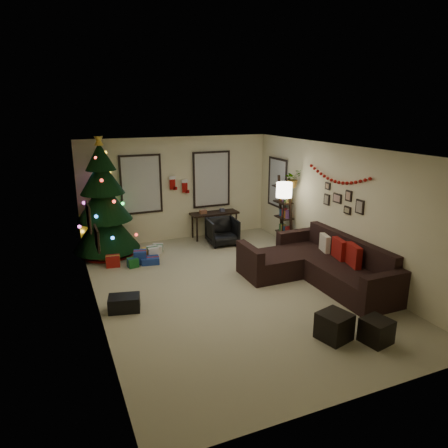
{
  "coord_description": "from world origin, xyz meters",
  "views": [
    {
      "loc": [
        -3.06,
        -6.83,
        3.46
      ],
      "look_at": [
        0.1,
        0.6,
        1.15
      ],
      "focal_mm": 33.29,
      "sensor_mm": 36.0,
      "label": 1
    }
  ],
  "objects": [
    {
      "name": "floor",
      "position": [
        0.0,
        0.0,
        0.0
      ],
      "size": [
        7.0,
        7.0,
        0.0
      ],
      "primitive_type": "plane",
      "color": "tan",
      "rests_on": "ground"
    },
    {
      "name": "ceiling",
      "position": [
        0.0,
        0.0,
        2.7
      ],
      "size": [
        7.0,
        7.0,
        0.0
      ],
      "primitive_type": "plane",
      "rotation": [
        3.14,
        0.0,
        0.0
      ],
      "color": "white",
      "rests_on": "floor"
    },
    {
      "name": "wall_back",
      "position": [
        0.0,
        3.5,
        1.35
      ],
      "size": [
        5.0,
        0.0,
        5.0
      ],
      "primitive_type": "plane",
      "rotation": [
        1.57,
        0.0,
        0.0
      ],
      "color": "beige",
      "rests_on": "floor"
    },
    {
      "name": "wall_front",
      "position": [
        0.0,
        -3.5,
        1.35
      ],
      "size": [
        5.0,
        0.0,
        5.0
      ],
      "primitive_type": "plane",
      "rotation": [
        -1.57,
        0.0,
        0.0
      ],
      "color": "beige",
      "rests_on": "floor"
    },
    {
      "name": "wall_left",
      "position": [
        -2.5,
        0.0,
        1.35
      ],
      "size": [
        0.0,
        7.0,
        7.0
      ],
      "primitive_type": "plane",
      "rotation": [
        1.57,
        0.0,
        1.57
      ],
      "color": "beige",
      "rests_on": "floor"
    },
    {
      "name": "wall_right",
      "position": [
        2.5,
        0.0,
        1.35
      ],
      "size": [
        0.0,
        7.0,
        7.0
      ],
      "primitive_type": "plane",
      "rotation": [
        1.57,
        0.0,
        -1.57
      ],
      "color": "beige",
      "rests_on": "floor"
    },
    {
      "name": "window_back_left",
      "position": [
        -0.95,
        3.47,
        1.55
      ],
      "size": [
        1.05,
        0.06,
        1.5
      ],
      "color": "#728CB2",
      "rests_on": "wall_back"
    },
    {
      "name": "window_back_right",
      "position": [
        0.95,
        3.47,
        1.55
      ],
      "size": [
        1.05,
        0.06,
        1.5
      ],
      "color": "#728CB2",
      "rests_on": "wall_back"
    },
    {
      "name": "window_right_wall",
      "position": [
        2.47,
        2.55,
        1.5
      ],
      "size": [
        0.06,
        0.9,
        1.3
      ],
      "color": "#728CB2",
      "rests_on": "wall_right"
    },
    {
      "name": "christmas_tree",
      "position": [
        -1.95,
        2.97,
        1.2
      ],
      "size": [
        1.56,
        1.56,
        2.9
      ],
      "rotation": [
        0.0,
        0.0,
        0.13
      ],
      "color": "black",
      "rests_on": "floor"
    },
    {
      "name": "presents",
      "position": [
        -1.36,
        2.23,
        0.12
      ],
      "size": [
        1.5,
        1.01,
        0.3
      ],
      "rotation": [
        0.0,
        0.0,
        0.01
      ],
      "color": "gold",
      "rests_on": "floor"
    },
    {
      "name": "sofa",
      "position": [
        1.81,
        -0.31,
        0.3
      ],
      "size": [
        2.05,
        2.97,
        0.91
      ],
      "color": "black",
      "rests_on": "floor"
    },
    {
      "name": "pillow_red_a",
      "position": [
        2.21,
        -0.85,
        0.64
      ],
      "size": [
        0.24,
        0.49,
        0.47
      ],
      "primitive_type": "cube",
      "rotation": [
        0.0,
        0.0,
        -0.25
      ],
      "color": "maroon",
      "rests_on": "sofa"
    },
    {
      "name": "pillow_red_b",
      "position": [
        2.21,
        -0.41,
        0.64
      ],
      "size": [
        0.2,
        0.45,
        0.44
      ],
      "primitive_type": "cube",
      "rotation": [
        0.0,
        0.0,
        -0.2
      ],
      "color": "maroon",
      "rests_on": "sofa"
    },
    {
      "name": "pillow_cream",
      "position": [
        2.21,
        0.06,
        0.63
      ],
      "size": [
        0.19,
        0.38,
        0.37
      ],
      "primitive_type": "cube",
      "rotation": [
        0.0,
        0.0,
        -0.24
      ],
      "color": "beige",
      "rests_on": "sofa"
    },
    {
      "name": "ottoman_near",
      "position": [
        0.71,
        -2.27,
        0.21
      ],
      "size": [
        0.54,
        0.54,
        0.42
      ],
      "primitive_type": "cube",
      "rotation": [
        0.0,
        0.0,
        0.25
      ],
      "color": "black",
      "rests_on": "floor"
    },
    {
      "name": "ottoman_far",
      "position": [
        1.24,
        -2.6,
        0.19
      ],
      "size": [
        0.46,
        0.46,
        0.37
      ],
      "primitive_type": "cube",
      "rotation": [
        0.0,
        0.0,
        0.19
      ],
      "color": "black",
      "rests_on": "floor"
    },
    {
      "name": "desk",
      "position": [
        0.93,
        3.22,
        0.61
      ],
      "size": [
        1.29,
        0.46,
        0.69
      ],
      "color": "black",
      "rests_on": "floor"
    },
    {
      "name": "desk_chair",
      "position": [
        0.89,
        2.57,
        0.34
      ],
      "size": [
        0.72,
        0.68,
        0.69
      ],
      "primitive_type": "imported",
      "rotation": [
        0.0,
        0.0,
        -0.08
      ],
      "color": "black",
      "rests_on": "floor"
    },
    {
      "name": "bookshelf",
      "position": [
        2.3,
        1.87,
        0.87
      ],
      "size": [
        0.3,
        0.53,
        1.79
      ],
      "color": "black",
      "rests_on": "floor"
    },
    {
      "name": "potted_plant",
      "position": [
        2.3,
        1.58,
        1.84
      ],
      "size": [
        0.58,
        0.52,
        0.56
      ],
      "primitive_type": "imported",
      "rotation": [
        0.0,
        0.0,
        0.19
      ],
      "color": "#4C4C4C",
      "rests_on": "bookshelf"
    },
    {
      "name": "floor_lamp",
      "position": [
        1.95,
        1.37,
        1.45
      ],
      "size": [
        0.37,
        0.37,
        1.74
      ],
      "rotation": [
        0.0,
        0.0,
        -0.39
      ],
      "color": "black",
      "rests_on": "floor"
    },
    {
      "name": "art_map",
      "position": [
        -2.48,
        0.81,
        1.52
      ],
      "size": [
        0.04,
        0.6,
        0.5
      ],
      "color": "black",
      "rests_on": "wall_left"
    },
    {
      "name": "art_abstract",
      "position": [
        -2.48,
        -0.45,
        1.48
      ],
      "size": [
        0.04,
        0.45,
        0.35
      ],
      "color": "black",
      "rests_on": "wall_left"
    },
    {
      "name": "gallery",
      "position": [
        2.48,
        -0.07,
        1.57
      ],
      "size": [
        0.03,
        1.25,
        0.54
      ],
      "color": "black",
      "rests_on": "wall_right"
    },
    {
      "name": "garland",
      "position": [
        2.45,
        0.11,
        2.04
      ],
      "size": [
        0.08,
        1.9,
        0.3
      ],
      "primitive_type": null,
      "color": "#A5140C",
      "rests_on": "wall_right"
    },
    {
      "name": "stocking_left",
      "position": [
        -0.14,
        3.42,
        1.54
      ],
      "size": [
        0.2,
        0.05,
        0.36
      ],
      "color": "#990F0C",
      "rests_on": "wall_back"
    },
    {
      "name": "stocking_right",
      "position": [
        0.19,
        3.42,
        1.43
      ],
      "size": [
        0.2,
        0.05,
        0.36
      ],
      "color": "#990F0C",
      "rests_on": "wall_back"
    },
    {
      "name": "storage_bin",
      "position": [
        -2.09,
        -0.09,
        0.13
      ],
      "size": [
        0.6,
        0.47,
        0.27
      ],
      "primitive_type": "cube",
      "rotation": [
        0.0,
        0.0,
        -0.23
      ],
      "color": "black",
      "rests_on": "floor"
    }
  ]
}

